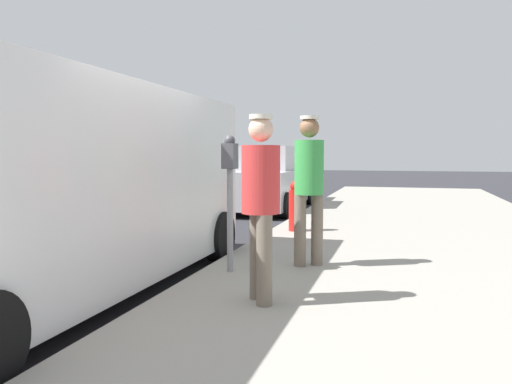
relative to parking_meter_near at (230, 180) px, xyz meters
name	(u,v)px	position (x,y,z in m)	size (l,w,h in m)	color
ground_plane	(76,298)	(-1.35, -0.93, -1.18)	(80.00, 80.00, 0.00)	#2D2D33
sidewalk_slab	(440,322)	(2.15, -0.93, -1.11)	(5.00, 32.00, 0.15)	#9E998E
parking_meter_near	(230,180)	(0.00, 0.00, 0.00)	(0.14, 0.18, 1.52)	gray
pedestrian_in_red	(261,196)	(0.64, -1.01, -0.09)	(0.34, 0.34, 1.66)	#726656
pedestrian_in_green	(309,180)	(0.78, 0.55, -0.02)	(0.34, 0.34, 1.75)	#726656
parked_van	(62,184)	(-1.50, -0.90, -0.03)	(2.13, 5.21, 2.15)	white
parked_sedan_ahead	(264,181)	(-1.61, 7.40, -0.43)	(2.00, 4.43, 1.65)	#BCBCC1
fire_hydrant	(296,206)	(0.10, 3.14, -0.61)	(0.24, 0.24, 0.86)	red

